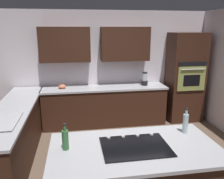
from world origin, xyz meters
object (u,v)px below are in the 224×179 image
at_px(blender, 145,80).
at_px(oil_bottle, 65,139).
at_px(mixing_bowl, 62,86).
at_px(second_bottle, 185,123).
at_px(cooktop, 135,146).
at_px(wall_oven, 185,78).
at_px(sink_unit, 1,121).

xyz_separation_m(blender, oil_bottle, (1.74, 2.73, -0.01)).
bearing_deg(mixing_bowl, second_bottle, 122.94).
height_order(cooktop, second_bottle, second_bottle).
bearing_deg(wall_oven, second_bottle, 63.79).
bearing_deg(mixing_bowl, wall_oven, 179.58).
bearing_deg(oil_bottle, cooktop, 174.57).
xyz_separation_m(wall_oven, blender, (1.00, -0.02, -0.02)).
height_order(oil_bottle, second_bottle, second_bottle).
bearing_deg(sink_unit, cooktop, 150.22).
xyz_separation_m(wall_oven, cooktop, (1.97, 2.78, -0.15)).
xyz_separation_m(cooktop, blender, (-0.97, -2.80, 0.13)).
relative_size(sink_unit, mixing_bowl, 4.18).
height_order(sink_unit, cooktop, sink_unit).
height_order(wall_oven, second_bottle, wall_oven).
xyz_separation_m(wall_oven, oil_bottle, (2.74, 2.71, -0.03)).
xyz_separation_m(sink_unit, cooktop, (-1.71, 0.98, -0.01)).
height_order(mixing_bowl, second_bottle, second_bottle).
bearing_deg(second_bottle, cooktop, 19.15).
relative_size(blender, mixing_bowl, 1.87).
relative_size(sink_unit, oil_bottle, 2.30).
bearing_deg(sink_unit, blender, -145.73).
bearing_deg(oil_bottle, mixing_bowl, -86.69).
bearing_deg(second_bottle, blender, -95.51).
distance_m(wall_oven, mixing_bowl, 2.90).
height_order(mixing_bowl, oil_bottle, oil_bottle).
bearing_deg(sink_unit, oil_bottle, 135.98).
distance_m(wall_oven, oil_bottle, 3.85).
distance_m(blender, second_bottle, 2.56).
distance_m(blender, oil_bottle, 3.24).
relative_size(cooktop, oil_bottle, 2.50).
xyz_separation_m(sink_unit, second_bottle, (-2.43, 0.73, 0.12)).
xyz_separation_m(wall_oven, sink_unit, (3.68, 1.80, -0.14)).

